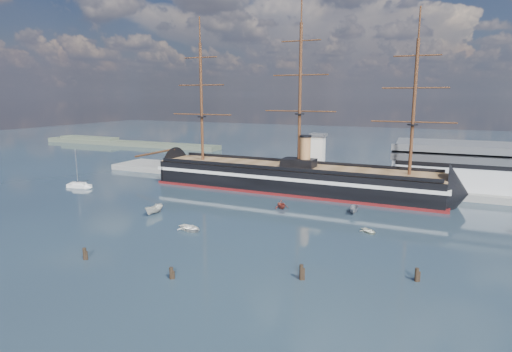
% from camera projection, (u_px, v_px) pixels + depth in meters
% --- Properties ---
extents(ground, '(600.00, 600.00, 0.00)m').
position_uv_depth(ground, '(271.00, 206.00, 114.34)').
color(ground, '#202A36').
rests_on(ground, ground).
extents(quay, '(180.00, 18.00, 2.00)m').
position_uv_depth(quay, '(340.00, 184.00, 142.56)').
color(quay, slate).
rests_on(quay, ground).
extents(warehouse, '(63.00, 21.00, 11.60)m').
position_uv_depth(warehouse, '(506.00, 169.00, 125.31)').
color(warehouse, '#B7BABC').
rests_on(warehouse, ground).
extents(quay_tower, '(5.00, 5.00, 15.00)m').
position_uv_depth(quay_tower, '(318.00, 155.00, 140.87)').
color(quay_tower, silver).
rests_on(quay_tower, ground).
extents(shoreline, '(120.00, 10.00, 4.00)m').
position_uv_depth(shoreline, '(116.00, 142.00, 255.26)').
color(shoreline, '#3F4C38').
rests_on(shoreline, ground).
extents(warship, '(113.02, 17.83, 53.94)m').
position_uv_depth(warship, '(287.00, 178.00, 132.68)').
color(warship, black).
rests_on(warship, ground).
extents(sailboat, '(8.11, 3.84, 12.49)m').
position_uv_depth(sailboat, '(79.00, 185.00, 137.29)').
color(sailboat, silver).
rests_on(sailboat, ground).
extents(motorboat_a, '(7.07, 2.94, 2.77)m').
position_uv_depth(motorboat_a, '(154.00, 214.00, 106.95)').
color(motorboat_a, beige).
rests_on(motorboat_a, ground).
extents(motorboat_b, '(2.40, 3.95, 1.72)m').
position_uv_depth(motorboat_b, '(190.00, 231.00, 94.02)').
color(motorboat_b, white).
rests_on(motorboat_b, ground).
extents(motorboat_c, '(6.09, 2.93, 2.34)m').
position_uv_depth(motorboat_c, '(354.00, 214.00, 107.43)').
color(motorboat_c, gray).
rests_on(motorboat_c, ground).
extents(motorboat_d, '(6.79, 6.84, 2.47)m').
position_uv_depth(motorboat_d, '(281.00, 208.00, 112.48)').
color(motorboat_d, maroon).
rests_on(motorboat_d, ground).
extents(motorboat_e, '(2.50, 2.61, 1.21)m').
position_uv_depth(motorboat_e, '(369.00, 233.00, 92.45)').
color(motorboat_e, beige).
rests_on(motorboat_e, ground).
extents(piling_near_left, '(0.64, 0.64, 2.92)m').
position_uv_depth(piling_near_left, '(85.00, 260.00, 77.54)').
color(piling_near_left, black).
rests_on(piling_near_left, ground).
extents(piling_near_mid, '(0.64, 0.64, 2.67)m').
position_uv_depth(piling_near_mid, '(171.00, 279.00, 69.45)').
color(piling_near_mid, black).
rests_on(piling_near_mid, ground).
extents(piling_near_right, '(0.64, 0.64, 3.30)m').
position_uv_depth(piling_near_right, '(301.00, 280.00, 69.09)').
color(piling_near_right, black).
rests_on(piling_near_right, ground).
extents(piling_far_right, '(0.64, 0.64, 2.93)m').
position_uv_depth(piling_far_right, '(416.00, 281.00, 68.53)').
color(piling_far_right, black).
rests_on(piling_far_right, ground).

